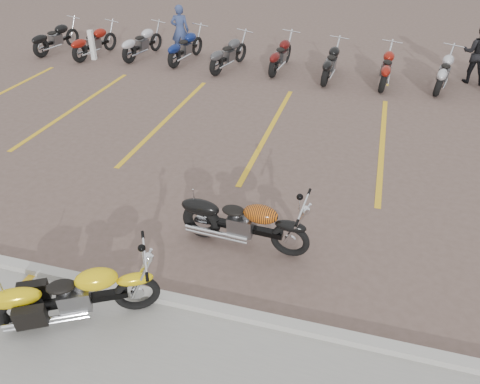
# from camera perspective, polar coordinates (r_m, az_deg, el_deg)

# --- Properties ---
(ground) EXTENTS (100.00, 100.00, 0.00)m
(ground) POSITION_cam_1_polar(r_m,az_deg,el_deg) (8.32, -2.67, -3.80)
(ground) COLOR brown
(ground) RESTS_ON ground
(curb) EXTENTS (60.00, 0.18, 0.12)m
(curb) POSITION_cam_1_polar(r_m,az_deg,el_deg) (6.88, -8.07, -12.92)
(curb) COLOR #ADAAA3
(curb) RESTS_ON ground
(parking_stripes) EXTENTS (38.00, 5.50, 0.01)m
(parking_stripes) POSITION_cam_1_polar(r_m,az_deg,el_deg) (11.64, 3.60, 7.54)
(parking_stripes) COLOR gold
(parking_stripes) RESTS_ON ground
(yellow_cruiser) EXTENTS (1.93, 1.17, 0.88)m
(yellow_cruiser) POSITION_cam_1_polar(r_m,az_deg,el_deg) (6.71, -19.53, -11.85)
(yellow_cruiser) COLOR black
(yellow_cruiser) RESTS_ON ground
(flame_cruiser) EXTENTS (2.17, 0.35, 0.89)m
(flame_cruiser) POSITION_cam_1_polar(r_m,az_deg,el_deg) (7.56, 0.20, -3.83)
(flame_cruiser) COLOR black
(flame_cruiser) RESTS_ON ground
(person_a) EXTENTS (0.72, 0.57, 1.73)m
(person_a) POSITION_cam_1_polar(r_m,az_deg,el_deg) (17.45, -7.32, 18.96)
(person_a) COLOR navy
(person_a) RESTS_ON ground
(person_b) EXTENTS (1.01, 0.88, 1.79)m
(person_b) POSITION_cam_1_polar(r_m,az_deg,el_deg) (16.21, 27.00, 14.85)
(person_b) COLOR black
(person_b) RESTS_ON ground
(bollard) EXTENTS (0.17, 0.17, 1.00)m
(bollard) POSITION_cam_1_polar(r_m,az_deg,el_deg) (17.66, -17.58, 16.71)
(bollard) COLOR white
(bollard) RESTS_ON ground
(bg_bike_row) EXTENTS (19.06, 2.07, 1.10)m
(bg_bike_row) POSITION_cam_1_polar(r_m,az_deg,el_deg) (15.48, 7.84, 15.94)
(bg_bike_row) COLOR black
(bg_bike_row) RESTS_ON ground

